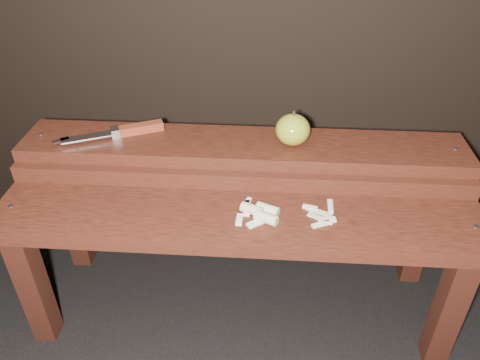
# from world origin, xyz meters

# --- Properties ---
(ground) EXTENTS (60.00, 60.00, 0.00)m
(ground) POSITION_xyz_m (0.00, 0.00, 0.00)
(ground) COLOR black
(bench_front_tier) EXTENTS (1.20, 0.20, 0.42)m
(bench_front_tier) POSITION_xyz_m (0.00, -0.06, 0.35)
(bench_front_tier) COLOR black
(bench_front_tier) RESTS_ON ground
(bench_rear_tier) EXTENTS (1.20, 0.21, 0.50)m
(bench_rear_tier) POSITION_xyz_m (0.00, 0.17, 0.41)
(bench_rear_tier) COLOR black
(bench_rear_tier) RESTS_ON ground
(apple) EXTENTS (0.09, 0.09, 0.09)m
(apple) POSITION_xyz_m (0.13, 0.17, 0.54)
(apple) COLOR olive
(apple) RESTS_ON bench_rear_tier
(knife) EXTENTS (0.28, 0.14, 0.03)m
(knife) POSITION_xyz_m (-0.32, 0.19, 0.51)
(knife) COLOR maroon
(knife) RESTS_ON bench_rear_tier
(apple_scraps) EXTENTS (0.24, 0.12, 0.03)m
(apple_scraps) POSITION_xyz_m (0.08, -0.04, 0.43)
(apple_scraps) COLOR beige
(apple_scraps) RESTS_ON bench_front_tier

